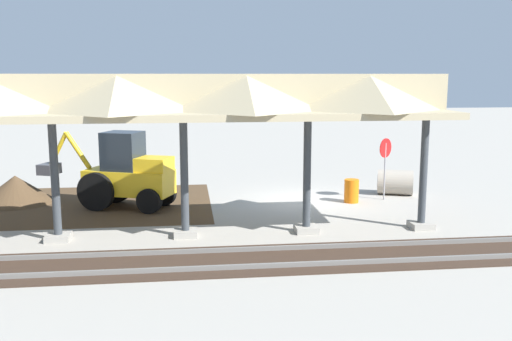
# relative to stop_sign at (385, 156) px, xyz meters

# --- Properties ---
(ground_plane) EXTENTS (120.00, 120.00, 0.00)m
(ground_plane) POSITION_rel_stop_sign_xyz_m (3.12, -0.27, -1.76)
(ground_plane) COLOR #9E998E
(dirt_work_zone) EXTENTS (10.43, 7.00, 0.01)m
(dirt_work_zone) POSITION_rel_stop_sign_xyz_m (12.04, -0.53, -1.76)
(dirt_work_zone) COLOR #4C3823
(dirt_work_zone) RESTS_ON ground
(platform_canopy) EXTENTS (23.74, 3.20, 4.90)m
(platform_canopy) POSITION_rel_stop_sign_xyz_m (11.54, 4.26, 2.41)
(platform_canopy) COLOR #9E998E
(platform_canopy) RESTS_ON ground
(rail_tracks) EXTENTS (60.00, 2.58, 0.15)m
(rail_tracks) POSITION_rel_stop_sign_xyz_m (3.12, 6.80, -1.73)
(rail_tracks) COLOR slate
(rail_tracks) RESTS_ON ground
(stop_sign) EXTENTS (0.63, 0.48, 2.44)m
(stop_sign) POSITION_rel_stop_sign_xyz_m (0.00, 0.00, 0.00)
(stop_sign) COLOR gray
(stop_sign) RESTS_ON ground
(backhoe) EXTENTS (5.25, 3.00, 2.82)m
(backhoe) POSITION_rel_stop_sign_xyz_m (9.97, 0.11, -0.50)
(backhoe) COLOR yellow
(backhoe) RESTS_ON ground
(dirt_mound) EXTENTS (5.82, 5.82, 2.12)m
(dirt_mound) POSITION_rel_stop_sign_xyz_m (14.26, -1.22, -1.76)
(dirt_mound) COLOR #4C3823
(dirt_mound) RESTS_ON ground
(concrete_pipe) EXTENTS (1.67, 1.45, 1.02)m
(concrete_pipe) POSITION_rel_stop_sign_xyz_m (-0.79, -0.91, -1.25)
(concrete_pipe) COLOR #9E9384
(concrete_pipe) RESTS_ON ground
(traffic_barrel) EXTENTS (0.56, 0.56, 0.90)m
(traffic_barrel) POSITION_rel_stop_sign_xyz_m (1.41, 0.30, -1.31)
(traffic_barrel) COLOR orange
(traffic_barrel) RESTS_ON ground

